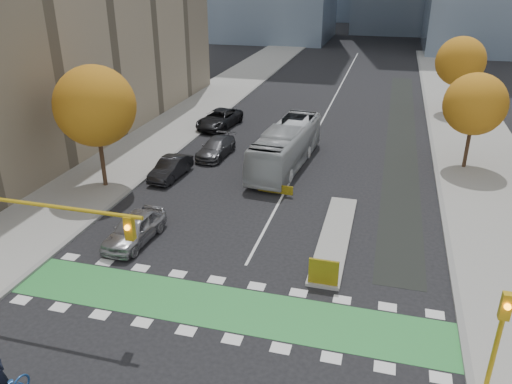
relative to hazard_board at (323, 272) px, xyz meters
The scene contains 20 objects.
ground 5.85m from the hazard_board, 133.60° to the right, with size 300.00×300.00×0.00m, color black.
sidewalk_west 23.59m from the hazard_board, 137.92° to the left, with size 7.00×120.00×0.15m, color gray.
sidewalk_east 18.45m from the hazard_board, 58.98° to the left, with size 7.00×120.00×0.15m, color gray.
curb_west 21.12m from the hazard_board, 131.54° to the left, with size 0.30×120.00×0.16m, color gray.
curb_east 16.92m from the hazard_board, 69.21° to the left, with size 0.30×120.00×0.16m, color gray.
bike_crossing 4.89m from the hazard_board, 145.98° to the right, with size 20.00×3.00×0.01m, color #2C893C.
centre_line 36.03m from the hazard_board, 96.38° to the left, with size 0.15×70.00×0.01m, color silver.
bike_lane_paint 26.05m from the hazard_board, 82.27° to the left, with size 2.50×50.00×0.01m, color black.
median_island 4.85m from the hazard_board, 90.00° to the left, with size 1.60×10.00×0.16m, color gray.
hazard_board is the anchor object (origin of this frame).
tree_west 18.44m from the hazard_board, 154.01° to the left, with size 5.20×5.20×8.22m.
tree_east_near 19.93m from the hazard_board, 65.80° to the left, with size 4.40×4.40×7.08m.
tree_east_far 35.13m from the hazard_board, 75.88° to the left, with size 4.80×4.80×7.65m.
traffic_signal_west 13.23m from the hazard_board, 158.45° to the right, with size 8.53×0.56×5.20m.
traffic_signal_east 8.26m from the hazard_board, 35.92° to the right, with size 0.35×0.43×4.10m.
bus 15.69m from the hazard_board, 108.37° to the left, with size 2.62×11.22×3.12m, color #B4B8BC.
parked_car_a 10.62m from the hazard_board, behind, with size 1.86×4.63×1.58m, color #98979C.
parked_car_b 16.21m from the hazard_board, 139.63° to the left, with size 1.52×4.36×1.44m, color black.
parked_car_c 18.84m from the hazard_board, 124.64° to the left, with size 1.97×4.84×1.40m, color #434448.
parked_car_d 26.42m from the hazard_board, 119.47° to the left, with size 2.67×5.80×1.61m, color black.
Camera 1 is at (6.06, -15.49, 13.73)m, focal length 35.00 mm.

